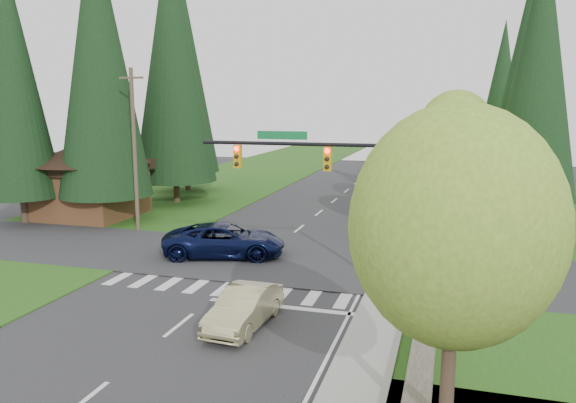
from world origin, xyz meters
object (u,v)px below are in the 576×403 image
at_px(sedan_champagne, 244,308).
at_px(parked_car_e, 417,167).
at_px(parked_car_a, 398,205).
at_px(parked_car_d, 414,175).
at_px(parked_car_b, 398,195).
at_px(parked_car_c, 403,183).
at_px(suv_navy, 225,240).

bearing_deg(sedan_champagne, parked_car_e, 89.58).
relative_size(parked_car_a, parked_car_e, 0.81).
bearing_deg(sedan_champagne, parked_car_d, 88.47).
distance_m(sedan_champagne, parked_car_e, 47.06).
distance_m(parked_car_a, parked_car_b, 5.01).
height_order(sedan_champagne, parked_car_d, parked_car_d).
bearing_deg(parked_car_c, parked_car_d, 77.04).
bearing_deg(parked_car_c, parked_car_a, -92.85).
xyz_separation_m(parked_car_a, parked_car_d, (0.00, 16.94, 0.09)).
relative_size(parked_car_a, parked_car_d, 0.89).
bearing_deg(parked_car_d, parked_car_e, 97.36).
distance_m(parked_car_b, parked_car_d, 11.95).
bearing_deg(parked_car_c, parked_car_b, -94.16).
bearing_deg(parked_car_b, parked_car_e, 85.15).
relative_size(sedan_champagne, parked_car_c, 0.95).
bearing_deg(suv_navy, parked_car_b, -36.22).
xyz_separation_m(suv_navy, parked_car_b, (7.15, 18.60, -0.14)).
xyz_separation_m(parked_car_a, parked_car_c, (-0.65, 11.63, 0.01)).
distance_m(suv_navy, parked_car_b, 19.93).
bearing_deg(parked_car_e, parked_car_a, -81.47).
height_order(suv_navy, parked_car_e, suv_navy).
xyz_separation_m(parked_car_c, parked_car_d, (0.65, 5.30, 0.08)).
relative_size(sedan_champagne, parked_car_b, 0.85).
height_order(sedan_champagne, parked_car_e, parked_car_e).
bearing_deg(parked_car_b, sedan_champagne, -100.36).
xyz_separation_m(parked_car_c, parked_car_e, (0.41, 13.28, 0.03)).
bearing_deg(parked_car_a, parked_car_b, 98.09).
height_order(parked_car_a, parked_car_e, parked_car_e).
height_order(sedan_champagne, parked_car_c, parked_car_c).
bearing_deg(sedan_champagne, parked_car_b, 87.25).
xyz_separation_m(sedan_champagne, suv_navy, (-4.28, 8.44, 0.17)).
xyz_separation_m(sedan_champagne, parked_car_a, (3.30, 22.04, 0.03)).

